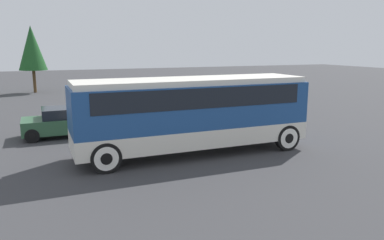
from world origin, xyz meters
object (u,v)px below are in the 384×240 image
(parked_car_mid, at_px, (153,109))
(parked_car_far, at_px, (72,121))
(parked_car_near, at_px, (179,114))
(tour_bus, at_px, (194,108))

(parked_car_mid, relative_size, parked_car_far, 0.99)
(parked_car_near, height_order, parked_car_mid, parked_car_near)
(parked_car_near, relative_size, parked_car_mid, 1.02)
(tour_bus, height_order, parked_car_near, tour_bus)
(tour_bus, bearing_deg, parked_car_near, 76.62)
(tour_bus, height_order, parked_car_far, tour_bus)
(parked_car_near, xyz_separation_m, parked_car_mid, (-0.73, 2.45, -0.03))
(tour_bus, distance_m, parked_car_near, 5.16)
(tour_bus, relative_size, parked_car_near, 2.01)
(tour_bus, bearing_deg, parked_car_mid, 86.64)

